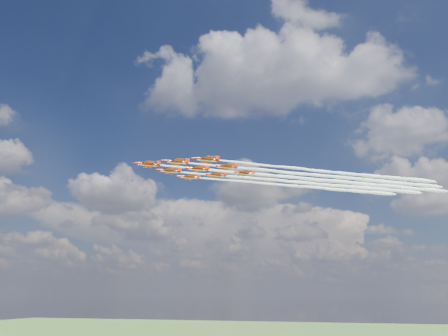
{
  "coord_description": "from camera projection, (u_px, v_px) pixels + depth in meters",
  "views": [
    {
      "loc": [
        62.44,
        -157.08,
        26.04
      ],
      "look_at": [
        18.23,
        -2.61,
        72.71
      ],
      "focal_mm": 35.0,
      "sensor_mm": 36.0,
      "label": 1
    }
  ],
  "objects": [
    {
      "name": "jet_row2_port",
      "position": [
        302.0,
        174.0,
        175.92
      ],
      "size": [
        91.37,
        64.25,
        2.61
      ],
      "rotation": [
        0.0,
        0.0,
        0.6
      ],
      "color": "red"
    },
    {
      "name": "jet_row3_centre",
      "position": [
        315.0,
        180.0,
        184.72
      ],
      "size": [
        91.37,
        64.25,
        2.61
      ],
      "rotation": [
        0.0,
        0.0,
        0.6
      ],
      "color": "red"
    },
    {
      "name": "jet_row4_starb",
      "position": [
        326.0,
        185.0,
        193.52
      ],
      "size": [
        91.37,
        64.25,
        2.61
      ],
      "rotation": [
        0.0,
        0.0,
        0.6
      ],
      "color": "red"
    },
    {
      "name": "jet_row3_starb",
      "position": [
        300.0,
        186.0,
        196.43
      ],
      "size": [
        91.37,
        64.25,
        2.61
      ],
      "rotation": [
        0.0,
        0.0,
        0.6
      ],
      "color": "red"
    },
    {
      "name": "jet_row4_port",
      "position": [
        343.0,
        178.0,
        181.81
      ],
      "size": [
        91.37,
        64.25,
        2.61
      ],
      "rotation": [
        0.0,
        0.0,
        0.6
      ],
      "color": "red"
    },
    {
      "name": "jet_row3_port",
      "position": [
        331.0,
        172.0,
        173.01
      ],
      "size": [
        91.37,
        64.25,
        2.61
      ],
      "rotation": [
        0.0,
        0.0,
        0.6
      ],
      "color": "red"
    },
    {
      "name": "jet_row2_starb",
      "position": [
        288.0,
        181.0,
        187.63
      ],
      "size": [
        91.37,
        64.25,
        2.61
      ],
      "rotation": [
        0.0,
        0.0,
        0.6
      ],
      "color": "red"
    },
    {
      "name": "jet_lead",
      "position": [
        274.0,
        176.0,
        178.83
      ],
      "size": [
        91.37,
        64.25,
        2.61
      ],
      "rotation": [
        0.0,
        0.0,
        0.6
      ],
      "color": "red"
    },
    {
      "name": "jet_tail",
      "position": [
        353.0,
        183.0,
        190.61
      ],
      "size": [
        91.37,
        64.25,
        2.61
      ],
      "rotation": [
        0.0,
        0.0,
        0.6
      ],
      "color": "red"
    }
  ]
}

